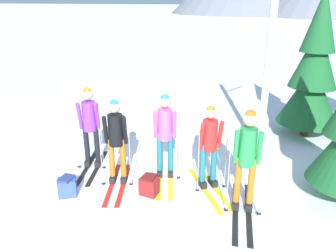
{
  "coord_description": "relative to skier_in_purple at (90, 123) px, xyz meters",
  "views": [
    {
      "loc": [
        2.13,
        -5.41,
        3.4
      ],
      "look_at": [
        0.24,
        0.45,
        1.05
      ],
      "focal_mm": 35.79,
      "sensor_mm": 36.0,
      "label": 1
    }
  ],
  "objects": [
    {
      "name": "skier_in_green",
      "position": [
        3.25,
        -0.63,
        0.03
      ],
      "size": [
        0.61,
        1.8,
        1.8
      ],
      "color": "black",
      "rests_on": "ground"
    },
    {
      "name": "skier_in_purple",
      "position": [
        0.0,
        0.0,
        0.0
      ],
      "size": [
        0.7,
        1.6,
        1.74
      ],
      "color": "black",
      "rests_on": "ground"
    },
    {
      "name": "skier_in_pink",
      "position": [
        1.62,
        0.05,
        -0.01
      ],
      "size": [
        0.78,
        1.65,
        1.73
      ],
      "color": "yellow",
      "rests_on": "ground"
    },
    {
      "name": "skier_in_black",
      "position": [
        0.82,
        -0.46,
        -0.03
      ],
      "size": [
        0.74,
        1.61,
        1.7
      ],
      "color": "red",
      "rests_on": "ground"
    },
    {
      "name": "birch_tree_slender",
      "position": [
        3.39,
        1.83,
        1.15
      ],
      "size": [
        0.91,
        0.52,
        4.18
      ],
      "color": "silver",
      "rests_on": "ground"
    },
    {
      "name": "skier_in_red",
      "position": [
        2.54,
        -0.1,
        -0.1
      ],
      "size": [
        1.16,
        1.54,
        1.64
      ],
      "color": "yellow",
      "rests_on": "ground"
    },
    {
      "name": "backpack_on_snow_front",
      "position": [
        1.57,
        -0.71,
        -0.8
      ],
      "size": [
        0.35,
        0.28,
        0.38
      ],
      "color": "maroon",
      "rests_on": "ground"
    },
    {
      "name": "pine_tree_near",
      "position": [
        4.46,
        3.28,
        0.7
      ],
      "size": [
        1.53,
        1.53,
        3.7
      ],
      "color": "#51381E",
      "rests_on": "ground"
    },
    {
      "name": "ground_plane",
      "position": [
        1.41,
        -0.28,
        -0.99
      ],
      "size": [
        400.0,
        400.0,
        0.0
      ],
      "primitive_type": "plane",
      "color": "white"
    },
    {
      "name": "backpack_on_snow_beside",
      "position": [
        0.15,
        -1.2,
        -0.8
      ],
      "size": [
        0.4,
        0.37,
        0.38
      ],
      "color": "#384C99",
      "rests_on": "ground"
    }
  ]
}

